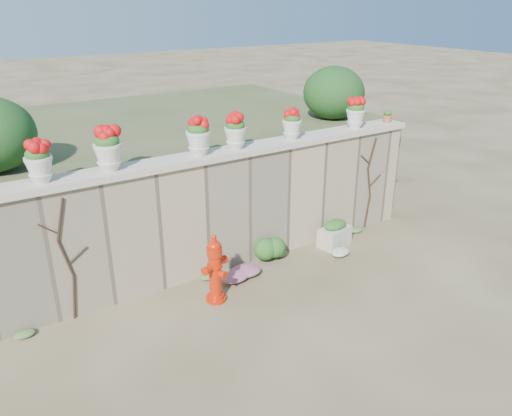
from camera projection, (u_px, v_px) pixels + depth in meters
ground at (284, 313)px, 7.54m from camera, size 80.00×80.00×0.00m
stone_wall at (224, 213)px, 8.55m from camera, size 8.00×0.40×2.00m
wall_cap at (222, 154)px, 8.14m from camera, size 8.10×0.52×0.10m
raised_fill at (153, 165)px, 11.03m from camera, size 9.00×6.00×2.00m
back_shrub_right at (334, 93)px, 10.58m from camera, size 1.30×1.30×1.10m
vine_left at (67, 259)px, 7.04m from camera, size 0.60×0.04×1.91m
vine_right at (369, 182)px, 10.00m from camera, size 0.60×0.04×1.91m
fire_hydrant at (215, 269)px, 7.64m from camera, size 0.49×0.35×1.13m
planter_box at (335, 234)px, 9.52m from camera, size 0.69×0.48×0.53m
green_shrub at (273, 247)px, 8.89m from camera, size 0.63×0.56×0.59m
magenta_clump at (241, 273)px, 8.42m from camera, size 0.82×0.55×0.22m
white_flowers at (337, 253)px, 9.12m from camera, size 0.50×0.40×0.18m
urn_pot_0 at (39, 162)px, 6.62m from camera, size 0.36×0.36×0.57m
urn_pot_1 at (108, 149)px, 7.07m from camera, size 0.40×0.40×0.63m
urn_pot_2 at (198, 136)px, 7.80m from camera, size 0.39×0.39×0.61m
urn_pot_3 at (235, 132)px, 8.14m from camera, size 0.36×0.36×0.57m
urn_pot_4 at (292, 124)px, 8.72m from camera, size 0.34×0.34×0.54m
urn_pot_5 at (356, 113)px, 9.48m from camera, size 0.36×0.36×0.57m
terracotta_pot at (387, 117)px, 9.98m from camera, size 0.19×0.19×0.23m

